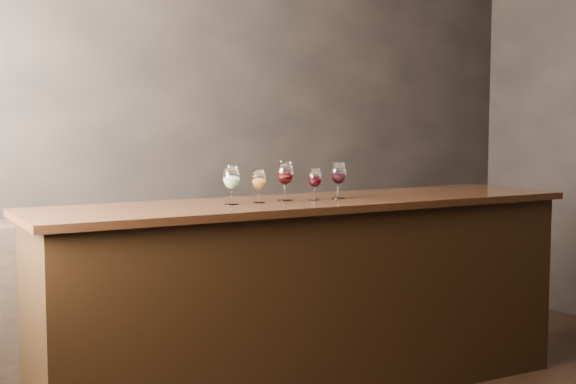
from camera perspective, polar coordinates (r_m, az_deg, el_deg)
room_shell at (r=3.62m, az=10.28°, el=9.67°), size 5.02×4.52×2.81m
bar_counter at (r=4.45m, az=1.59°, el=-7.76°), size 3.03×0.91×1.04m
bar_top at (r=4.36m, az=1.61°, el=-0.81°), size 3.13×0.98×0.04m
back_bar_shelf at (r=5.17m, az=-6.85°, el=-6.50°), size 2.63×0.40×0.95m
glass_white at (r=4.12m, az=-4.05°, el=0.99°), size 0.09×0.09×0.20m
glass_amber at (r=4.20m, az=-2.09°, el=0.85°), size 0.07×0.07×0.18m
glass_red_a at (r=4.30m, az=-0.21°, el=1.29°), size 0.09×0.09×0.21m
glass_red_b at (r=4.33m, az=1.91°, el=0.97°), size 0.07×0.07×0.17m
glass_red_c at (r=4.42m, az=3.60°, el=1.28°), size 0.09×0.09×0.20m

